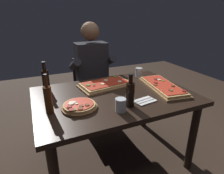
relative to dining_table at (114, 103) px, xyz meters
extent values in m
plane|color=#38281E|center=(0.00, 0.00, -0.64)|extent=(6.40, 6.40, 0.00)
cube|color=black|center=(0.00, 0.00, 0.08)|extent=(1.40, 0.96, 0.04)
cylinder|color=black|center=(0.62, -0.40, -0.29)|extent=(0.07, 0.07, 0.70)
cylinder|color=black|center=(-0.62, 0.40, -0.29)|extent=(0.07, 0.07, 0.70)
cylinder|color=black|center=(0.62, 0.40, -0.29)|extent=(0.07, 0.07, 0.70)
cube|color=olive|center=(0.00, 0.21, 0.10)|extent=(0.55, 0.35, 0.02)
cube|color=#DBB270|center=(0.00, 0.21, 0.12)|extent=(0.50, 0.32, 0.02)
cube|color=#B72D19|center=(0.00, 0.21, 0.13)|extent=(0.46, 0.28, 0.01)
cylinder|color=#4C7F2D|center=(-0.18, 0.19, 0.14)|extent=(0.04, 0.04, 0.01)
cylinder|color=#4C7F2D|center=(0.16, 0.32, 0.14)|extent=(0.04, 0.04, 0.01)
cylinder|color=#4C7F2D|center=(-0.13, 0.20, 0.14)|extent=(0.02, 0.02, 0.00)
cylinder|color=#4C7F2D|center=(0.07, 0.30, 0.14)|extent=(0.03, 0.03, 0.01)
cylinder|color=beige|center=(0.02, 0.26, 0.14)|extent=(0.04, 0.04, 0.01)
cylinder|color=maroon|center=(-0.14, 0.16, 0.14)|extent=(0.02, 0.02, 0.01)
cylinder|color=beige|center=(0.14, 0.17, 0.14)|extent=(0.04, 0.04, 0.01)
cylinder|color=brown|center=(-0.02, 0.25, 0.14)|extent=(0.03, 0.03, 0.01)
cylinder|color=beige|center=(-0.05, 0.17, 0.14)|extent=(0.04, 0.04, 0.01)
cube|color=olive|center=(0.49, -0.06, 0.10)|extent=(0.34, 0.63, 0.02)
cube|color=tan|center=(0.49, -0.06, 0.12)|extent=(0.31, 0.59, 0.02)
cube|color=red|center=(0.49, -0.06, 0.13)|extent=(0.27, 0.54, 0.01)
cylinder|color=maroon|center=(0.45, -0.21, 0.14)|extent=(0.04, 0.04, 0.01)
cylinder|color=brown|center=(0.41, -0.06, 0.14)|extent=(0.04, 0.04, 0.00)
cylinder|color=brown|center=(0.54, -0.15, 0.14)|extent=(0.04, 0.04, 0.01)
cylinder|color=#4C7F2D|center=(0.55, 0.01, 0.14)|extent=(0.03, 0.03, 0.00)
cylinder|color=#4C7F2D|center=(0.45, -0.23, 0.14)|extent=(0.03, 0.03, 0.01)
cylinder|color=beige|center=(0.53, 0.05, 0.14)|extent=(0.04, 0.04, 0.01)
cylinder|color=maroon|center=(0.51, 0.07, 0.14)|extent=(0.04, 0.04, 0.01)
cylinder|color=brown|center=(0.52, 0.09, 0.14)|extent=(0.04, 0.04, 0.01)
cylinder|color=maroon|center=(0.55, -0.28, 0.14)|extent=(0.04, 0.04, 0.01)
cylinder|color=maroon|center=(0.45, -0.01, 0.14)|extent=(0.04, 0.04, 0.01)
cylinder|color=brown|center=(-0.36, -0.14, 0.10)|extent=(0.28, 0.28, 0.02)
cylinder|color=tan|center=(-0.36, -0.14, 0.12)|extent=(0.25, 0.25, 0.02)
cylinder|color=red|center=(-0.36, -0.14, 0.13)|extent=(0.22, 0.22, 0.01)
cylinder|color=beige|center=(-0.42, -0.10, 0.14)|extent=(0.03, 0.03, 0.01)
cylinder|color=#4C7F2D|center=(-0.42, -0.22, 0.14)|extent=(0.04, 0.04, 0.00)
cylinder|color=brown|center=(-0.31, -0.19, 0.14)|extent=(0.04, 0.04, 0.01)
cylinder|color=maroon|center=(-0.44, -0.22, 0.14)|extent=(0.04, 0.04, 0.01)
cylinder|color=beige|center=(-0.42, -0.13, 0.14)|extent=(0.04, 0.04, 0.01)
cylinder|color=brown|center=(-0.37, -0.22, 0.14)|extent=(0.04, 0.04, 0.00)
cylinder|color=maroon|center=(-0.44, -0.17, 0.14)|extent=(0.04, 0.04, 0.01)
cylinder|color=beige|center=(-0.40, -0.11, 0.14)|extent=(0.04, 0.04, 0.01)
cylinder|color=brown|center=(-0.36, -0.19, 0.14)|extent=(0.03, 0.03, 0.01)
cylinder|color=beige|center=(-0.38, -0.14, 0.14)|extent=(0.02, 0.02, 0.01)
cylinder|color=black|center=(-0.55, 0.34, 0.19)|extent=(0.07, 0.07, 0.20)
cylinder|color=black|center=(-0.55, 0.34, 0.33)|extent=(0.03, 0.03, 0.07)
cylinder|color=black|center=(-0.55, 0.34, 0.37)|extent=(0.03, 0.03, 0.01)
cylinder|color=#47230F|center=(-0.58, -0.12, 0.20)|extent=(0.06, 0.06, 0.20)
cylinder|color=#47230F|center=(-0.58, -0.12, 0.34)|extent=(0.02, 0.02, 0.08)
cylinder|color=black|center=(-0.58, -0.12, 0.39)|extent=(0.02, 0.02, 0.01)
cylinder|color=black|center=(0.02, -0.26, 0.19)|extent=(0.07, 0.07, 0.19)
cylinder|color=black|center=(0.02, -0.26, 0.32)|extent=(0.03, 0.03, 0.06)
cylinder|color=black|center=(0.02, -0.26, 0.35)|extent=(0.03, 0.03, 0.01)
cylinder|color=silver|center=(-0.09, -0.31, 0.15)|extent=(0.08, 0.08, 0.10)
cylinder|color=silver|center=(0.46, 0.33, 0.15)|extent=(0.08, 0.08, 0.10)
cylinder|color=#5B3814|center=(0.46, 0.33, 0.11)|extent=(0.06, 0.06, 0.04)
cube|color=white|center=(0.17, -0.24, 0.10)|extent=(0.19, 0.14, 0.01)
cube|color=silver|center=(0.17, -0.26, 0.10)|extent=(0.17, 0.04, 0.00)
cube|color=silver|center=(0.17, -0.22, 0.10)|extent=(0.17, 0.04, 0.00)
cube|color=black|center=(0.04, 0.78, -0.21)|extent=(0.44, 0.44, 0.04)
cube|color=black|center=(0.04, 0.98, 0.02)|extent=(0.40, 0.04, 0.42)
cylinder|color=black|center=(-0.15, 0.59, -0.44)|extent=(0.04, 0.04, 0.41)
cylinder|color=black|center=(0.23, 0.59, -0.44)|extent=(0.04, 0.04, 0.41)
cylinder|color=black|center=(-0.15, 0.97, -0.44)|extent=(0.04, 0.04, 0.41)
cylinder|color=black|center=(0.23, 0.97, -0.44)|extent=(0.04, 0.04, 0.41)
cylinder|color=#23232D|center=(-0.06, 0.60, -0.42)|extent=(0.11, 0.11, 0.45)
cylinder|color=#23232D|center=(0.14, 0.60, -0.42)|extent=(0.11, 0.11, 0.45)
cube|color=#23232D|center=(0.04, 0.68, -0.13)|extent=(0.34, 0.40, 0.12)
cube|color=#232328|center=(0.04, 0.78, 0.19)|extent=(0.38, 0.22, 0.52)
sphere|color=brown|center=(0.04, 0.78, 0.58)|extent=(0.22, 0.22, 0.22)
cylinder|color=#232328|center=(-0.18, 0.73, 0.21)|extent=(0.09, 0.31, 0.21)
cylinder|color=#232328|center=(0.26, 0.73, 0.21)|extent=(0.09, 0.31, 0.21)
camera|label=1|loc=(-0.65, -1.42, 0.79)|focal=30.13mm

